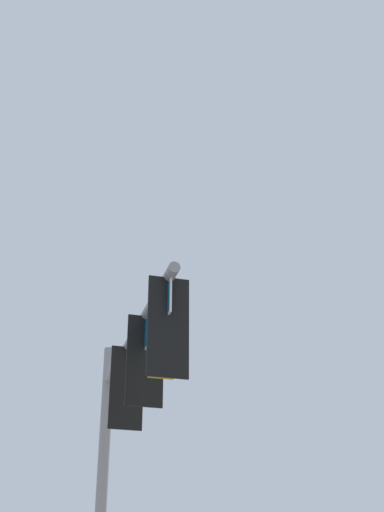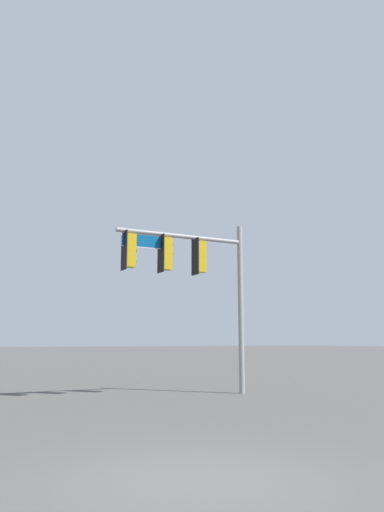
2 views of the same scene
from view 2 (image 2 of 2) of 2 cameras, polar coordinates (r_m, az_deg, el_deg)
name	(u,v)px [view 2 (image 2 of 2)]	position (r m, az deg, el deg)	size (l,w,h in m)	color
ground_plane	(196,481)	(7.07, 0.46, -24.32)	(400.00, 400.00, 0.00)	#514F4C
signal_pole_near	(189,267)	(17.29, -0.40, -1.24)	(4.84, 0.90, 6.01)	gray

